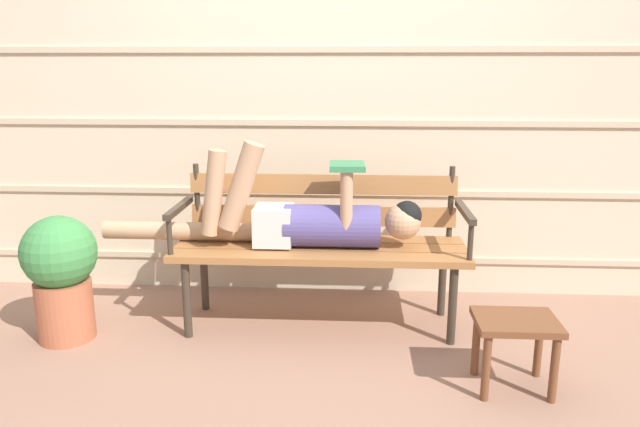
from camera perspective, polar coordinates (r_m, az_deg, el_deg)
ground_plane at (r=3.24m, az=-0.15°, el=-11.59°), size 12.00×12.00×0.00m
house_siding at (r=3.64m, az=0.56°, el=12.01°), size 4.64×0.08×2.54m
park_bench at (r=3.26m, az=0.07°, el=-2.16°), size 1.56×0.49×0.86m
reclining_person at (r=3.16m, az=-1.67°, el=-0.44°), size 1.73×0.26×0.57m
footstool at (r=2.79m, az=18.11°, el=-10.85°), size 0.35×0.28×0.33m
potted_plant at (r=3.35m, az=-23.44°, el=-5.07°), size 0.38×0.38×0.66m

